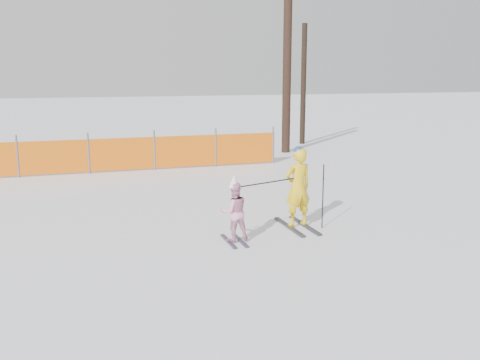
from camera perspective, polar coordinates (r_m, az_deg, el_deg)
name	(u,v)px	position (r m, az deg, el deg)	size (l,w,h in m)	color
ground	(248,237)	(10.05, 0.89, -6.14)	(120.00, 120.00, 0.00)	white
adult	(298,187)	(10.56, 6.19, -0.79)	(0.61, 1.38, 1.63)	black
child	(234,211)	(9.64, -0.62, -3.34)	(0.53, 0.85, 1.26)	black
ski_poles	(296,190)	(10.29, 5.95, -1.02)	(1.82, 0.44, 1.28)	black
safety_fence	(19,159)	(16.90, -22.54, 2.12)	(16.08, 0.06, 1.25)	#595960
tree_trunks	(292,79)	(21.32, 5.60, 10.69)	(1.94, 2.40, 5.79)	black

